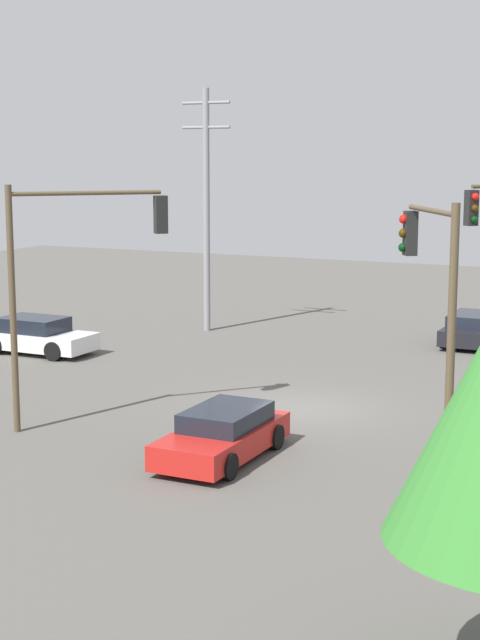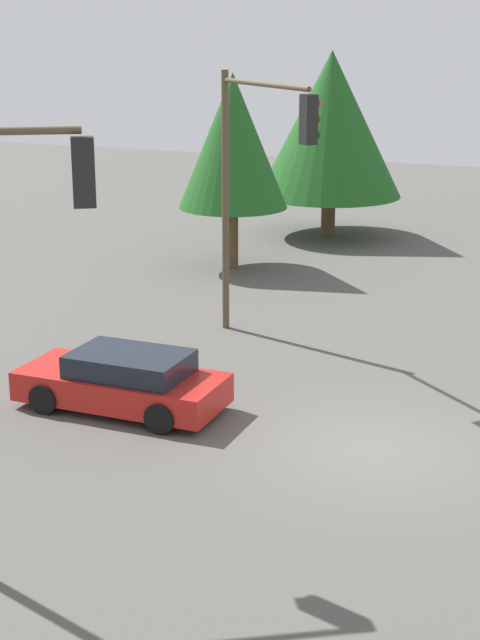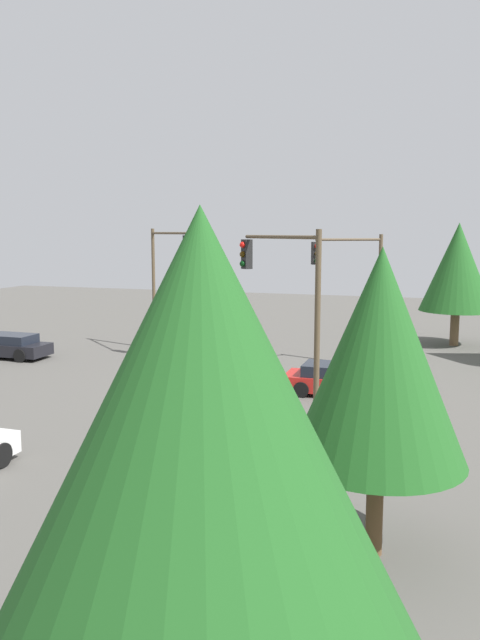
{
  "view_description": "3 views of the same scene",
  "coord_description": "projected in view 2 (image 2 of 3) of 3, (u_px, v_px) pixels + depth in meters",
  "views": [
    {
      "loc": [
        -10.61,
        26.18,
        7.4
      ],
      "look_at": [
        0.96,
        2.43,
        2.96
      ],
      "focal_mm": 55.0,
      "sensor_mm": 36.0,
      "label": 1
    },
    {
      "loc": [
        -16.71,
        -4.2,
        7.68
      ],
      "look_at": [
        0.86,
        3.11,
        1.96
      ],
      "focal_mm": 55.0,
      "sensor_mm": 36.0,
      "label": 2
    },
    {
      "loc": [
        24.71,
        9.3,
        6.57
      ],
      "look_at": [
        0.98,
        1.54,
        3.04
      ],
      "focal_mm": 35.0,
      "sensor_mm": 36.0,
      "label": 3
    }
  ],
  "objects": [
    {
      "name": "tree_right",
      "position": [
        331.0,
        124.0,
        36.25
      ],
      "size": [
        5.4,
        5.4,
        6.86
      ],
      "color": "brown",
      "rests_on": "ground_plane"
    },
    {
      "name": "tree_behind",
      "position": [
        233.0,
        141.0,
        31.31
      ],
      "size": [
        3.54,
        3.54,
        6.3
      ],
      "color": "brown",
      "rests_on": "ground_plane"
    },
    {
      "name": "ground_plane",
      "position": [
        374.0,
        449.0,
        18.53
      ],
      "size": [
        80.0,
        80.0,
        0.0
      ],
      "primitive_type": "plane",
      "color": "#54514C"
    },
    {
      "name": "traffic_signal_aux",
      "position": [
        255.0,
        162.0,
        23.29
      ],
      "size": [
        3.06,
        3.44,
        6.66
      ],
      "rotation": [
        0.0,
        0.0,
        3.99
      ],
      "color": "brown",
      "rests_on": "ground_plane"
    },
    {
      "name": "sedan_red",
      "position": [
        124.0,
        381.0,
        20.33
      ],
      "size": [
        1.93,
        4.32,
        1.25
      ],
      "color": "red",
      "rests_on": "ground_plane"
    }
  ]
}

